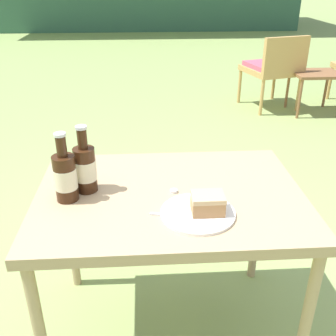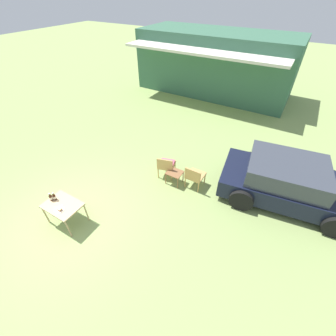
{
  "view_description": "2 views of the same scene",
  "coord_description": "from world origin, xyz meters",
  "px_view_note": "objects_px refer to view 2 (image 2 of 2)",
  "views": [
    {
      "loc": [
        -0.09,
        -1.25,
        1.42
      ],
      "look_at": [
        0.0,
        0.1,
        0.75
      ],
      "focal_mm": 42.0,
      "sensor_mm": 36.0,
      "label": 1
    },
    {
      "loc": [
        4.39,
        -1.96,
        5.24
      ],
      "look_at": [
        1.77,
        2.51,
        0.9
      ],
      "focal_mm": 24.0,
      "sensor_mm": 36.0,
      "label": 2
    }
  ],
  "objects_px": {
    "wicker_chair_plain": "(195,175)",
    "parked_car": "(288,182)",
    "cola_bottle_far": "(51,198)",
    "cake_on_plate": "(60,210)",
    "garden_side_table": "(175,174)",
    "wicker_chair_cushioned": "(166,164)",
    "patio_table": "(63,206)",
    "cola_bottle_near": "(54,197)"
  },
  "relations": [
    {
      "from": "wicker_chair_plain",
      "to": "cola_bottle_far",
      "type": "relative_size",
      "value": 3.26
    },
    {
      "from": "wicker_chair_cushioned",
      "to": "parked_car",
      "type": "bearing_deg",
      "value": 179.11
    },
    {
      "from": "wicker_chair_plain",
      "to": "cola_bottle_near",
      "type": "bearing_deg",
      "value": 48.6
    },
    {
      "from": "wicker_chair_plain",
      "to": "cake_on_plate",
      "type": "relative_size",
      "value": 3.28
    },
    {
      "from": "wicker_chair_plain",
      "to": "cola_bottle_far",
      "type": "height_order",
      "value": "cola_bottle_far"
    },
    {
      "from": "wicker_chair_cushioned",
      "to": "cake_on_plate",
      "type": "height_order",
      "value": "wicker_chair_cushioned"
    },
    {
      "from": "parked_car",
      "to": "cola_bottle_near",
      "type": "bearing_deg",
      "value": -150.8
    },
    {
      "from": "garden_side_table",
      "to": "patio_table",
      "type": "height_order",
      "value": "patio_table"
    },
    {
      "from": "patio_table",
      "to": "cola_bottle_near",
      "type": "height_order",
      "value": "cola_bottle_near"
    },
    {
      "from": "parked_car",
      "to": "cake_on_plate",
      "type": "relative_size",
      "value": 16.42
    },
    {
      "from": "parked_car",
      "to": "cola_bottle_far",
      "type": "distance_m",
      "value": 6.73
    },
    {
      "from": "cake_on_plate",
      "to": "patio_table",
      "type": "bearing_deg",
      "value": 122.93
    },
    {
      "from": "wicker_chair_plain",
      "to": "cake_on_plate",
      "type": "height_order",
      "value": "wicker_chair_plain"
    },
    {
      "from": "wicker_chair_cushioned",
      "to": "patio_table",
      "type": "bearing_deg",
      "value": 50.35
    },
    {
      "from": "wicker_chair_plain",
      "to": "patio_table",
      "type": "relative_size",
      "value": 0.84
    },
    {
      "from": "parked_car",
      "to": "wicker_chair_cushioned",
      "type": "distance_m",
      "value": 3.76
    },
    {
      "from": "wicker_chair_cushioned",
      "to": "wicker_chair_plain",
      "type": "height_order",
      "value": "same"
    },
    {
      "from": "wicker_chair_plain",
      "to": "garden_side_table",
      "type": "relative_size",
      "value": 1.64
    },
    {
      "from": "garden_side_table",
      "to": "cola_bottle_near",
      "type": "distance_m",
      "value": 3.57
    },
    {
      "from": "wicker_chair_cushioned",
      "to": "garden_side_table",
      "type": "xyz_separation_m",
      "value": [
        0.42,
        -0.18,
        -0.09
      ]
    },
    {
      "from": "wicker_chair_plain",
      "to": "cola_bottle_near",
      "type": "relative_size",
      "value": 3.26
    },
    {
      "from": "parked_car",
      "to": "patio_table",
      "type": "bearing_deg",
      "value": -148.91
    },
    {
      "from": "wicker_chair_cushioned",
      "to": "cola_bottle_far",
      "type": "bearing_deg",
      "value": 45.12
    },
    {
      "from": "cola_bottle_near",
      "to": "wicker_chair_plain",
      "type": "bearing_deg",
      "value": 47.67
    },
    {
      "from": "wicker_chair_plain",
      "to": "cola_bottle_near",
      "type": "xyz_separation_m",
      "value": [
        -2.74,
        -3.01,
        0.31
      ]
    },
    {
      "from": "garden_side_table",
      "to": "cola_bottle_far",
      "type": "bearing_deg",
      "value": -126.53
    },
    {
      "from": "patio_table",
      "to": "cola_bottle_far",
      "type": "bearing_deg",
      "value": -176.3
    },
    {
      "from": "cake_on_plate",
      "to": "cola_bottle_far",
      "type": "height_order",
      "value": "cola_bottle_far"
    },
    {
      "from": "wicker_chair_plain",
      "to": "parked_car",
      "type": "bearing_deg",
      "value": -158.34
    },
    {
      "from": "cola_bottle_far",
      "to": "parked_car",
      "type": "bearing_deg",
      "value": 36.95
    },
    {
      "from": "wicker_chair_cushioned",
      "to": "cake_on_plate",
      "type": "distance_m",
      "value": 3.48
    },
    {
      "from": "parked_car",
      "to": "wicker_chair_plain",
      "type": "distance_m",
      "value": 2.76
    },
    {
      "from": "garden_side_table",
      "to": "wicker_chair_cushioned",
      "type": "bearing_deg",
      "value": 156.88
    },
    {
      "from": "patio_table",
      "to": "cake_on_plate",
      "type": "xyz_separation_m",
      "value": [
        0.1,
        -0.15,
        0.09
      ]
    },
    {
      "from": "cola_bottle_near",
      "to": "cake_on_plate",
      "type": "bearing_deg",
      "value": -25.24
    },
    {
      "from": "parked_car",
      "to": "wicker_chair_plain",
      "type": "bearing_deg",
      "value": -166.91
    },
    {
      "from": "cola_bottle_far",
      "to": "cake_on_plate",
      "type": "bearing_deg",
      "value": -15.47
    },
    {
      "from": "wicker_chair_cushioned",
      "to": "cola_bottle_far",
      "type": "height_order",
      "value": "cola_bottle_far"
    },
    {
      "from": "wicker_chair_cushioned",
      "to": "cola_bottle_near",
      "type": "distance_m",
      "value": 3.48
    },
    {
      "from": "wicker_chair_plain",
      "to": "cola_bottle_near",
      "type": "distance_m",
      "value": 4.08
    },
    {
      "from": "parked_car",
      "to": "cola_bottle_far",
      "type": "relative_size",
      "value": 16.34
    },
    {
      "from": "patio_table",
      "to": "cola_bottle_near",
      "type": "bearing_deg",
      "value": 172.91
    }
  ]
}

